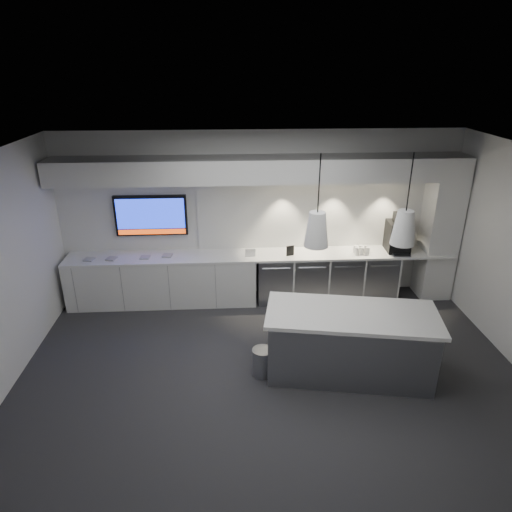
{
  "coord_description": "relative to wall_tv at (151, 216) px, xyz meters",
  "views": [
    {
      "loc": [
        -0.52,
        -5.23,
        4.02
      ],
      "look_at": [
        -0.14,
        1.1,
        1.32
      ],
      "focal_mm": 32.0,
      "sensor_mm": 36.0,
      "label": 1
    }
  ],
  "objects": [
    {
      "name": "fridge_unit_d",
      "position": [
        4.04,
        -0.27,
        -1.13
      ],
      "size": [
        0.6,
        0.61,
        0.85
      ],
      "primitive_type": "cube",
      "color": "#93969B",
      "rests_on": "floor"
    },
    {
      "name": "left_base_cabinets",
      "position": [
        0.15,
        -0.27,
        -1.13
      ],
      "size": [
        3.3,
        0.63,
        0.86
      ],
      "primitive_type": "cube",
      "color": "white",
      "rests_on": "floor"
    },
    {
      "name": "sign_white",
      "position": [
        1.72,
        -0.37,
        -0.59
      ],
      "size": [
        0.18,
        0.02,
        0.14
      ],
      "primitive_type": "cube",
      "rotation": [
        0.0,
        0.0,
        0.01
      ],
      "color": "white",
      "rests_on": "back_counter"
    },
    {
      "name": "column",
      "position": [
        5.1,
        -0.25,
        -0.26
      ],
      "size": [
        0.55,
        0.55,
        2.6
      ],
      "primitive_type": "cube",
      "color": "white",
      "rests_on": "floor"
    },
    {
      "name": "island",
      "position": [
        2.97,
        -2.51,
        -1.07
      ],
      "size": [
        2.41,
        1.35,
        0.96
      ],
      "rotation": [
        0.0,
        0.0,
        -0.17
      ],
      "color": "#93969B",
      "rests_on": "floor"
    },
    {
      "name": "fridge_unit_a",
      "position": [
        2.15,
        -0.27,
        -1.13
      ],
      "size": [
        0.6,
        0.61,
        0.85
      ],
      "primitive_type": "cube",
      "color": "#93969B",
      "rests_on": "floor"
    },
    {
      "name": "fridge_unit_b",
      "position": [
        2.78,
        -0.27,
        -1.13
      ],
      "size": [
        0.6,
        0.61,
        0.85
      ],
      "primitive_type": "cube",
      "color": "#93969B",
      "rests_on": "floor"
    },
    {
      "name": "tray_a",
      "position": [
        -1.05,
        -0.37,
        -0.65
      ],
      "size": [
        0.18,
        0.18,
        0.02
      ],
      "primitive_type": "cube",
      "rotation": [
        0.0,
        0.0,
        -0.17
      ],
      "color": "#A2A2A2",
      "rests_on": "back_counter"
    },
    {
      "name": "backsplash",
      "position": [
        3.1,
        0.03,
        -0.01
      ],
      "size": [
        4.6,
        0.03,
        1.3
      ],
      "primitive_type": "cube",
      "color": "white",
      "rests_on": "wall_back"
    },
    {
      "name": "tray_b",
      "position": [
        -0.68,
        -0.36,
        -0.65
      ],
      "size": [
        0.2,
        0.2,
        0.02
      ],
      "primitive_type": "cube",
      "rotation": [
        0.0,
        0.0,
        -0.3
      ],
      "color": "#A2A2A2",
      "rests_on": "back_counter"
    },
    {
      "name": "floor",
      "position": [
        1.9,
        -2.45,
        -1.56
      ],
      "size": [
        7.0,
        7.0,
        0.0
      ],
      "primitive_type": "plane",
      "color": "#2A2A2D",
      "rests_on": "ground"
    },
    {
      "name": "back_counter",
      "position": [
        1.9,
        -0.27,
        -0.68
      ],
      "size": [
        6.8,
        0.65,
        0.04
      ],
      "primitive_type": "cube",
      "color": "white",
      "rests_on": "left_base_cabinets"
    },
    {
      "name": "ceiling",
      "position": [
        1.9,
        -2.45,
        1.44
      ],
      "size": [
        7.0,
        7.0,
        0.0
      ],
      "primitive_type": "plane",
      "rotation": [
        3.14,
        0.0,
        0.0
      ],
      "color": "black",
      "rests_on": "wall_back"
    },
    {
      "name": "bin",
      "position": [
        1.78,
        -2.46,
        -1.36
      ],
      "size": [
        0.35,
        0.35,
        0.4
      ],
      "primitive_type": "cylinder",
      "rotation": [
        0.0,
        0.0,
        -0.28
      ],
      "color": "#93969B",
      "rests_on": "floor"
    },
    {
      "name": "wall_tv",
      "position": [
        0.0,
        0.0,
        0.0
      ],
      "size": [
        1.25,
        0.07,
        0.72
      ],
      "color": "black",
      "rests_on": "wall_back"
    },
    {
      "name": "pendant_left",
      "position": [
        2.43,
        -2.51,
        0.59
      ],
      "size": [
        0.3,
        0.3,
        1.13
      ],
      "color": "white",
      "rests_on": "ceiling"
    },
    {
      "name": "pendant_right",
      "position": [
        3.51,
        -2.51,
        0.59
      ],
      "size": [
        0.3,
        0.3,
        1.13
      ],
      "color": "white",
      "rests_on": "ceiling"
    },
    {
      "name": "coffee_machine",
      "position": [
        4.35,
        -0.25,
        -0.37
      ],
      "size": [
        0.41,
        0.57,
        0.71
      ],
      "rotation": [
        0.0,
        0.0,
        -0.06
      ],
      "color": "black",
      "rests_on": "back_counter"
    },
    {
      "name": "fridge_unit_c",
      "position": [
        3.41,
        -0.27,
        -1.13
      ],
      "size": [
        0.6,
        0.61,
        0.85
      ],
      "primitive_type": "cube",
      "color": "#93969B",
      "rests_on": "floor"
    },
    {
      "name": "soffit",
      "position": [
        1.9,
        -0.25,
        0.84
      ],
      "size": [
        6.9,
        0.6,
        0.4
      ],
      "primitive_type": "cube",
      "color": "white",
      "rests_on": "wall_back"
    },
    {
      "name": "tray_c",
      "position": [
        -0.11,
        -0.33,
        -0.65
      ],
      "size": [
        0.17,
        0.17,
        0.02
      ],
      "primitive_type": "cube",
      "rotation": [
        0.0,
        0.0,
        -0.06
      ],
      "color": "#A2A2A2",
      "rests_on": "back_counter"
    },
    {
      "name": "sign_black",
      "position": [
        2.41,
        -0.37,
        -0.57
      ],
      "size": [
        0.14,
        0.06,
        0.18
      ],
      "primitive_type": "cube",
      "rotation": [
        0.0,
        0.0,
        0.29
      ],
      "color": "black",
      "rests_on": "back_counter"
    },
    {
      "name": "wall_front",
      "position": [
        1.9,
        -4.95,
        -0.06
      ],
      "size": [
        7.0,
        0.0,
        7.0
      ],
      "primitive_type": "plane",
      "rotation": [
        -1.57,
        0.0,
        0.0
      ],
      "color": "white",
      "rests_on": "floor"
    },
    {
      "name": "cup_cluster",
      "position": [
        3.67,
        -0.38,
        -0.59
      ],
      "size": [
        0.26,
        0.17,
        0.14
      ],
      "primitive_type": null,
      "color": "silver",
      "rests_on": "back_counter"
    },
    {
      "name": "tray_d",
      "position": [
        0.27,
        -0.27,
        -0.65
      ],
      "size": [
        0.18,
        0.18,
        0.02
      ],
      "primitive_type": "cube",
      "rotation": [
        0.0,
        0.0,
        -0.14
      ],
      "color": "#A2A2A2",
      "rests_on": "back_counter"
    },
    {
      "name": "wall_back",
      "position": [
        1.9,
        0.05,
        -0.06
      ],
      "size": [
        7.0,
        0.0,
        7.0
      ],
      "primitive_type": "plane",
      "rotation": [
        1.57,
        0.0,
        0.0
      ],
      "color": "white",
      "rests_on": "floor"
    }
  ]
}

